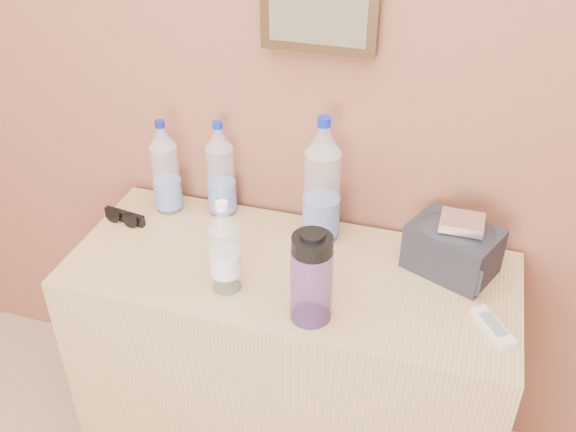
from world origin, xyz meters
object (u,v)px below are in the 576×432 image
Objects in this scene: pet_large_a at (166,171)px; pet_small at (225,252)px; sunglasses at (125,217)px; nalgene_bottle at (311,277)px; pet_large_b at (221,173)px; ac_remote at (493,327)px; toiletry_bag at (453,246)px; dresser at (290,365)px; pet_large_c at (322,187)px; foil_packet at (462,223)px.

pet_small is at bearing -44.29° from pet_large_a.
pet_large_a reaches higher than sunglasses.
pet_large_b is at bearing 135.40° from nalgene_bottle.
toiletry_bag is at bearing 174.50° from ac_remote.
pet_large_a is (-0.44, 0.17, 0.51)m from dresser.
pet_large_c is 3.43× the size of foil_packet.
sunglasses is at bearing 154.27° from pet_small.
ac_remote is 1.25× the size of foil_packet.
foil_packet is at bearing 14.37° from dresser.
pet_small is 1.91× the size of ac_remote.
sunglasses is at bearing -177.65° from foil_packet.
sunglasses is at bearing -153.38° from toiletry_bag.
dresser is 5.49× the size of toiletry_bag.
pet_large_a is 1.34× the size of toiletry_bag.
pet_large_b is 1.21× the size of nalgene_bottle.
ac_remote reaches higher than dresser.
dresser is 0.57m from pet_large_c.
sunglasses is at bearing 172.60° from dresser.
pet_large_b reaches higher than toiletry_bag.
pet_large_c is 0.60m from sunglasses.
pet_large_a is 1.01m from ac_remote.
toiletry_bag is at bearing -3.59° from pet_large_a.
pet_small reaches higher than dresser.
pet_large_c is at bearing 171.12° from foil_packet.
pet_large_a is 0.79× the size of pet_large_c.
pet_large_c is at bearing 59.20° from pet_small.
pet_large_c is 1.43× the size of pet_small.
ac_remote is (0.49, -0.26, -0.16)m from pet_large_c.
pet_large_c is at bearing -163.81° from toiletry_bag.
dresser is at bearing 43.03° from pet_small.
foil_packet is at bearing -7.98° from pet_large_b.
dresser is 0.63m from toiletry_bag.
dresser is 4.87× the size of nalgene_bottle.
pet_large_a is 0.43m from pet_small.
dresser is 4.63× the size of pet_small.
dresser is 0.62m from pet_large_b.
sunglasses is at bearing -170.22° from pet_large_c.
nalgene_bottle is at bearing -113.71° from toiletry_bag.
nalgene_bottle is (0.06, -0.33, -0.04)m from pet_large_c.
pet_large_b reaches higher than dresser.
pet_large_c is 0.39m from toiletry_bag.
ac_remote is at bearing -27.57° from pet_large_c.
dresser is at bearing -140.18° from toiletry_bag.
pet_large_c is at bearing -152.94° from ac_remote.
sunglasses is (-0.40, 0.19, -0.10)m from pet_small.
pet_large_c reaches higher than toiletry_bag.
ac_remote is (1.07, -0.16, -0.01)m from sunglasses.
pet_large_c is (0.48, -0.01, 0.04)m from pet_large_a.
toiletry_bag is at bearing -7.32° from pet_large_c.
pet_large_a is at bearing 147.83° from nalgene_bottle.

